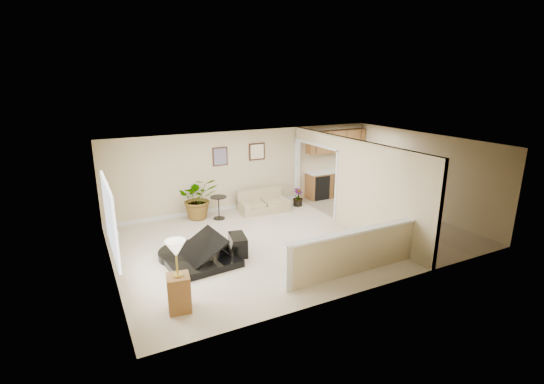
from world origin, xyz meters
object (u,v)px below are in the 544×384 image
piano (197,237)px  small_plant (298,198)px  piano_bench (238,245)px  lamp_stand (178,281)px  palm_plant (198,198)px  loveseat (262,201)px  accent_table (219,205)px

piano → small_plant: 4.88m
piano → piano_bench: 1.05m
lamp_stand → palm_plant: bearing=68.9°
piano → palm_plant: 2.99m
piano_bench → palm_plant: (-0.08, 2.87, 0.39)m
loveseat → small_plant: (1.25, -0.10, -0.08)m
palm_plant → small_plant: 3.30m
accent_table → small_plant: (2.75, 0.01, -0.20)m
piano_bench → palm_plant: size_ratio=0.55×
loveseat → palm_plant: bearing=176.2°
piano_bench → accent_table: size_ratio=1.01×
piano_bench → accent_table: (0.43, 2.54, 0.21)m
loveseat → palm_plant: 2.04m
palm_plant → small_plant: (3.26, -0.33, -0.38)m
loveseat → lamp_stand: size_ratio=1.14×
small_plant → lamp_stand: bearing=-139.6°
piano → small_plant: piano is taller
piano_bench → palm_plant: palm_plant is taller
small_plant → piano_bench: bearing=-141.3°
loveseat → accent_table: size_ratio=2.24×
palm_plant → small_plant: bearing=-5.7°
piano → piano_bench: size_ratio=2.78×
piano → lamp_stand: size_ratio=1.42×
piano → lamp_stand: (-0.88, -1.75, -0.02)m
small_plant → lamp_stand: (-5.03, -4.28, 0.33)m
piano → piano_bench: (0.98, -0.02, -0.37)m
piano → accent_table: 2.89m
loveseat → palm_plant: (-2.01, 0.23, 0.30)m
piano_bench → palm_plant: 2.90m
piano_bench → lamp_stand: 2.57m
piano_bench → accent_table: bearing=80.4°
piano_bench → small_plant: (3.18, 2.54, 0.02)m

